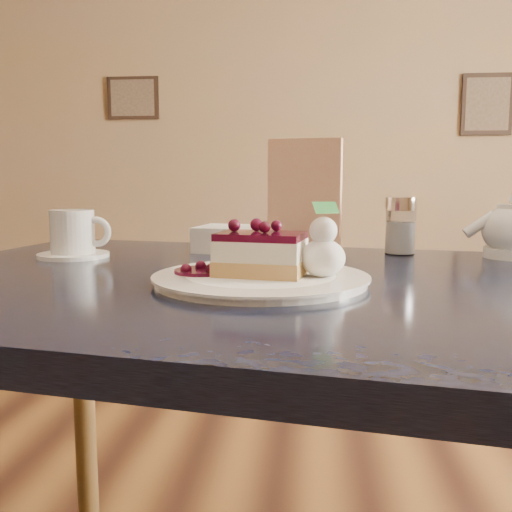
# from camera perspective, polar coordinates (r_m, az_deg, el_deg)

# --- Properties ---
(main_table) EXTENTS (1.38, 1.03, 0.79)m
(main_table) POSITION_cam_1_polar(r_m,az_deg,el_deg) (0.90, 1.34, -7.31)
(main_table) COLOR black
(main_table) RESTS_ON ground
(dessert_plate) EXTENTS (0.31, 0.31, 0.01)m
(dessert_plate) POSITION_cam_1_polar(r_m,az_deg,el_deg) (0.83, 0.48, -2.35)
(dessert_plate) COLOR white
(dessert_plate) RESTS_ON main_table
(cheesecake_slice) EXTENTS (0.14, 0.11, 0.06)m
(cheesecake_slice) POSITION_cam_1_polar(r_m,az_deg,el_deg) (0.83, 0.49, 0.17)
(cheesecake_slice) COLOR #D9BA63
(cheesecake_slice) RESTS_ON dessert_plate
(whipped_cream) EXTENTS (0.06, 0.06, 0.06)m
(whipped_cream) POSITION_cam_1_polar(r_m,az_deg,el_deg) (0.82, 6.71, -0.19)
(whipped_cream) COLOR white
(whipped_cream) RESTS_ON dessert_plate
(berry_sauce) EXTENTS (0.08, 0.08, 0.01)m
(berry_sauce) POSITION_cam_1_polar(r_m,az_deg,el_deg) (0.85, -5.40, -1.53)
(berry_sauce) COLOR #31051E
(berry_sauce) RESTS_ON dessert_plate
(coffee_set) EXTENTS (0.15, 0.14, 0.09)m
(coffee_set) POSITION_cam_1_polar(r_m,az_deg,el_deg) (1.16, -17.74, 1.91)
(coffee_set) COLOR white
(coffee_set) RESTS_ON main_table
(menu_card) EXTENTS (0.15, 0.06, 0.23)m
(menu_card) POSITION_cam_1_polar(r_m,az_deg,el_deg) (1.16, 4.89, 5.93)
(menu_card) COLOR beige
(menu_card) RESTS_ON main_table
(sugar_shaker) EXTENTS (0.06, 0.06, 0.12)m
(sugar_shaker) POSITION_cam_1_polar(r_m,az_deg,el_deg) (1.17, 14.26, 3.00)
(sugar_shaker) COLOR white
(sugar_shaker) RESTS_ON main_table
(napkin_stack) EXTENTS (0.14, 0.14, 0.05)m
(napkin_stack) POSITION_cam_1_polar(r_m,az_deg,el_deg) (1.20, -2.73, 1.75)
(napkin_stack) COLOR white
(napkin_stack) RESTS_ON main_table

